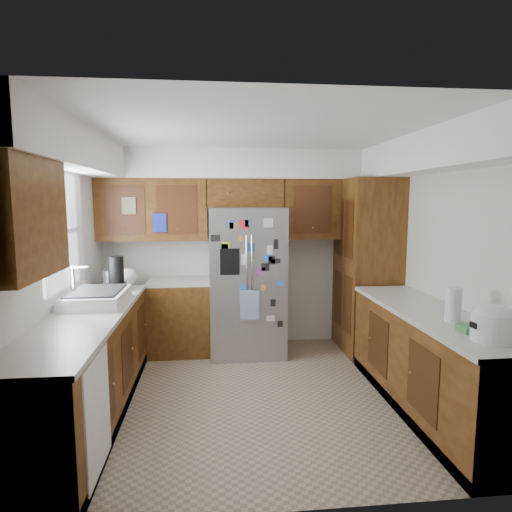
{
  "coord_description": "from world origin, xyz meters",
  "views": [
    {
      "loc": [
        -0.42,
        -3.95,
        1.88
      ],
      "look_at": [
        0.03,
        0.35,
        1.32
      ],
      "focal_mm": 30.0,
      "sensor_mm": 36.0,
      "label": 1
    }
  ],
  "objects_px": {
    "fridge": "(247,281)",
    "paper_towel": "(453,305)",
    "rice_cooker": "(493,322)",
    "pantry": "(367,266)"
  },
  "relations": [
    {
      "from": "paper_towel",
      "to": "pantry",
      "type": "bearing_deg",
      "value": 89.8
    },
    {
      "from": "fridge",
      "to": "rice_cooker",
      "type": "height_order",
      "value": "fridge"
    },
    {
      "from": "pantry",
      "to": "rice_cooker",
      "type": "height_order",
      "value": "pantry"
    },
    {
      "from": "pantry",
      "to": "rice_cooker",
      "type": "distance_m",
      "value": 2.43
    },
    {
      "from": "paper_towel",
      "to": "fridge",
      "type": "bearing_deg",
      "value": 126.77
    },
    {
      "from": "fridge",
      "to": "rice_cooker",
      "type": "relative_size",
      "value": 6.03
    },
    {
      "from": "fridge",
      "to": "paper_towel",
      "type": "bearing_deg",
      "value": -53.23
    },
    {
      "from": "rice_cooker",
      "to": "paper_towel",
      "type": "xyz_separation_m",
      "value": [
        -0.01,
        0.48,
        0.0
      ]
    },
    {
      "from": "pantry",
      "to": "paper_towel",
      "type": "xyz_separation_m",
      "value": [
        -0.01,
        -1.94,
        -0.02
      ]
    },
    {
      "from": "pantry",
      "to": "paper_towel",
      "type": "height_order",
      "value": "pantry"
    }
  ]
}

